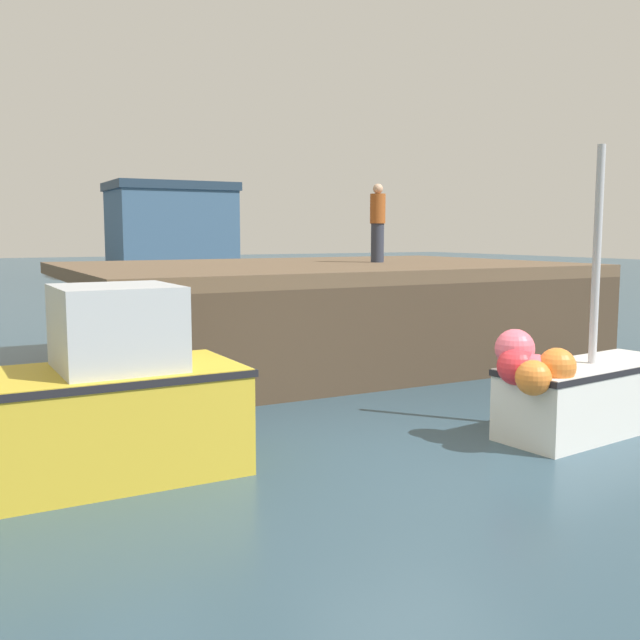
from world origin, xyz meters
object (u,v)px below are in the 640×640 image
fishing_boat_near_right (581,389)px  dockworker (378,223)px  fishing_boat_near_left (86,406)px  rowboat (590,377)px

fishing_boat_near_right → dockworker: fishing_boat_near_right is taller
fishing_boat_near_left → fishing_boat_near_right: (6.22, -1.25, -0.21)m
fishing_boat_near_left → dockworker: dockworker is taller
fishing_boat_near_left → dockworker: 9.51m
fishing_boat_near_left → fishing_boat_near_right: fishing_boat_near_right is taller
fishing_boat_near_left → fishing_boat_near_right: 6.35m
fishing_boat_near_right → rowboat: (2.63, 2.18, -0.46)m
fishing_boat_near_right → rowboat: size_ratio=2.26×
fishing_boat_near_right → dockworker: 7.38m
fishing_boat_near_right → rowboat: 3.45m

